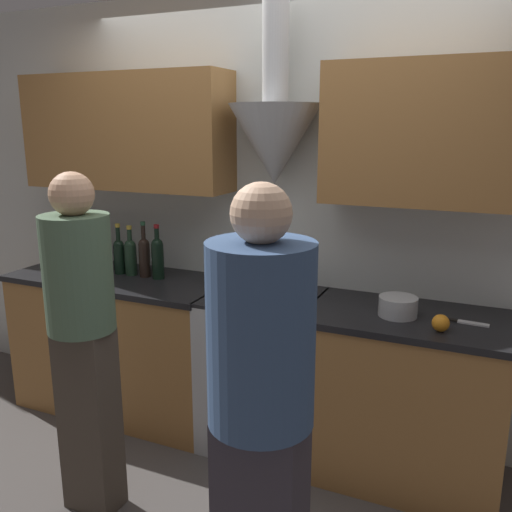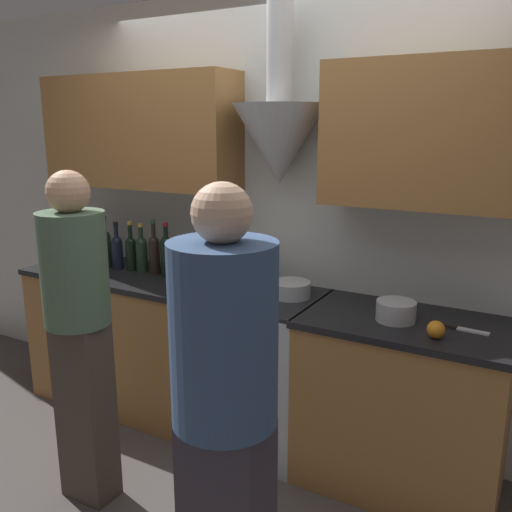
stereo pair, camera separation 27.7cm
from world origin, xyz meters
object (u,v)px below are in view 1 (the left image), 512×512
object	(u,v)px
wine_bottle_0	(48,245)
stock_pot	(244,276)
wine_bottle_2	(71,248)
wine_bottle_9	(158,256)
wine_bottle_4	(92,250)
wine_bottle_5	(104,254)
mixing_bowl	(289,288)
person_foreground_left	(83,331)
stove_range	(263,369)
wine_bottle_3	(82,249)
person_foreground_right	(261,411)
wine_bottle_7	(131,255)
wine_bottle_1	(59,247)
orange_fruit	(441,323)
wine_bottle_6	(119,254)
saucepan	(398,306)
wine_bottle_8	(144,255)

from	to	relation	value
wine_bottle_0	stock_pot	distance (m)	1.48
wine_bottle_2	wine_bottle_9	size ratio (longest dim) A/B	0.95
wine_bottle_4	stock_pot	distance (m)	1.10
wine_bottle_4	wine_bottle_5	bearing A→B (deg)	0.46
mixing_bowl	person_foreground_left	bearing A→B (deg)	-126.20
stove_range	wine_bottle_5	size ratio (longest dim) A/B	2.88
wine_bottle_3	mixing_bowl	bearing A→B (deg)	0.22
wine_bottle_3	person_foreground_right	bearing A→B (deg)	-34.35
wine_bottle_5	person_foreground_left	bearing A→B (deg)	-56.32
wine_bottle_3	wine_bottle_7	xyz separation A→B (m)	(0.38, 0.01, -0.01)
wine_bottle_2	wine_bottle_4	bearing A→B (deg)	-4.13
wine_bottle_5	person_foreground_left	distance (m)	1.08
wine_bottle_0	wine_bottle_1	distance (m)	0.09
wine_bottle_7	mixing_bowl	world-z (taller)	wine_bottle_7
mixing_bowl	orange_fruit	distance (m)	0.86
wine_bottle_5	stock_pot	size ratio (longest dim) A/B	1.23
wine_bottle_3	stock_pot	xyz separation A→B (m)	(1.19, -0.01, -0.05)
person_foreground_left	person_foreground_right	distance (m)	1.09
wine_bottle_2	person_foreground_right	xyz separation A→B (m)	(1.92, -1.24, -0.12)
wine_bottle_9	wine_bottle_0	bearing A→B (deg)	-179.14
wine_bottle_0	wine_bottle_7	bearing A→B (deg)	1.30
wine_bottle_3	wine_bottle_4	xyz separation A→B (m)	(0.09, -0.02, 0.00)
wine_bottle_6	saucepan	size ratio (longest dim) A/B	1.69
wine_bottle_0	wine_bottle_8	bearing A→B (deg)	1.11
wine_bottle_6	mixing_bowl	bearing A→B (deg)	0.20
wine_bottle_7	wine_bottle_8	world-z (taller)	wine_bottle_8
person_foreground_left	saucepan	bearing A→B (deg)	32.74
stove_range	wine_bottle_1	size ratio (longest dim) A/B	2.77
wine_bottle_3	orange_fruit	bearing A→B (deg)	-5.44
person_foreground_right	person_foreground_left	bearing A→B (deg)	162.10
orange_fruit	person_foreground_right	bearing A→B (deg)	-114.38
wine_bottle_0	wine_bottle_4	xyz separation A→B (m)	(0.38, -0.01, 0.00)
wine_bottle_6	mixing_bowl	xyz separation A→B (m)	(1.16, 0.00, -0.08)
wine_bottle_1	wine_bottle_3	xyz separation A→B (m)	(0.20, 0.00, 0.00)
person_foreground_right	wine_bottle_5	bearing A→B (deg)	143.00
stove_range	wine_bottle_4	size ratio (longest dim) A/B	2.63
orange_fruit	wine_bottle_8	bearing A→B (deg)	172.90
wine_bottle_5	orange_fruit	distance (m)	2.11
wine_bottle_9	wine_bottle_7	bearing A→B (deg)	179.40
wine_bottle_6	orange_fruit	xyz separation A→B (m)	(1.99, -0.22, -0.09)
stock_pot	wine_bottle_7	bearing A→B (deg)	179.09
stove_range	wine_bottle_8	xyz separation A→B (m)	(-0.83, 0.05, 0.59)
wine_bottle_4	stock_pot	world-z (taller)	wine_bottle_4
wine_bottle_5	wine_bottle_6	world-z (taller)	wine_bottle_6
wine_bottle_6	wine_bottle_7	bearing A→B (deg)	3.45
wine_bottle_8	person_foreground_left	xyz separation A→B (m)	(0.30, -0.92, -0.13)
wine_bottle_3	person_foreground_left	world-z (taller)	person_foreground_left
saucepan	person_foreground_left	bearing A→B (deg)	-147.26
wine_bottle_6	wine_bottle_7	size ratio (longest dim) A/B	1.02
wine_bottle_1	wine_bottle_5	xyz separation A→B (m)	(0.39, -0.01, -0.01)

